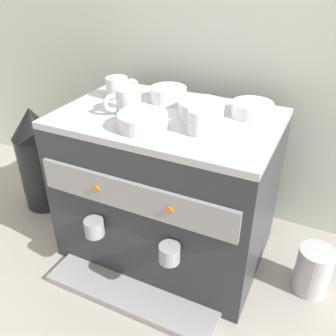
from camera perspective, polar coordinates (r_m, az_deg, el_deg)
ground_plane at (r=1.30m, az=0.00°, el=-11.77°), size 4.00×4.00×0.00m
tiled_backsplash_wall at (r=1.30m, az=6.46°, el=15.85°), size 2.80×0.03×1.10m
espresso_machine at (r=1.15m, az=-0.09°, el=-3.07°), size 0.62×0.52×0.48m
ceramic_cup_0 at (r=0.92m, az=4.90°, el=7.28°), size 0.08×0.08×0.06m
ceramic_cup_1 at (r=1.04m, az=-6.37°, el=10.33°), size 0.09×0.09×0.07m
ceramic_cup_2 at (r=1.17m, az=-7.75°, el=12.34°), size 0.09×0.09×0.06m
ceramic_bowl_0 at (r=1.13m, az=0.06°, el=11.42°), size 0.11×0.11×0.04m
ceramic_bowl_1 at (r=1.05m, az=13.00°, el=8.93°), size 0.12×0.12×0.04m
ceramic_bowl_2 at (r=1.03m, az=5.19°, el=9.12°), size 0.13×0.13×0.04m
ceramic_bowl_3 at (r=0.95m, az=-3.98°, el=7.27°), size 0.13×0.13×0.04m
coffee_grinder at (r=1.47m, az=-19.54°, el=1.53°), size 0.16×0.16×0.41m
milk_pitcher at (r=1.19m, az=21.69°, el=-14.58°), size 0.10×0.10×0.15m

